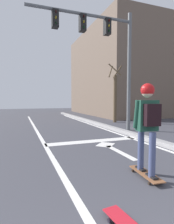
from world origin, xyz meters
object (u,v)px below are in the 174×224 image
(skater, at_px, (148,118))
(traffic_signal_mast, at_px, (102,43))
(skateboard, at_px, (146,174))
(roadside_tree, at_px, (115,96))

(skater, relative_size, traffic_signal_mast, 0.31)
(skateboard, height_order, traffic_signal_mast, traffic_signal_mast)
(skater, height_order, traffic_signal_mast, traffic_signal_mast)
(skateboard, relative_size, skater, 0.53)
(roadside_tree, bearing_deg, skater, -114.89)
(roadside_tree, bearing_deg, traffic_signal_mast, -127.47)
(skateboard, distance_m, skater, 0.97)
(skater, height_order, roadside_tree, roadside_tree)
(skateboard, bearing_deg, roadside_tree, 65.06)
(skateboard, bearing_deg, skater, -95.96)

